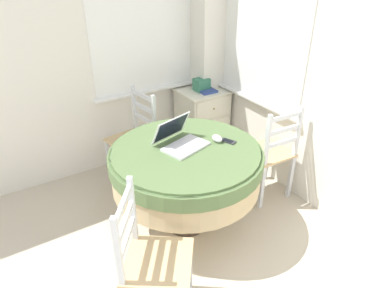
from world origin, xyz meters
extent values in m
cube|color=white|center=(1.36, 3.06, 1.49)|extent=(1.10, 0.01, 1.42)
cube|color=white|center=(1.36, 3.03, 0.77)|extent=(1.18, 0.07, 0.02)
cube|color=white|center=(2.19, 2.23, 1.49)|extent=(0.01, 1.10, 1.42)
cube|color=white|center=(2.16, 2.23, 0.77)|extent=(0.07, 1.18, 0.02)
cube|color=white|center=(2.05, 2.92, 1.27)|extent=(0.28, 0.28, 2.55)
cylinder|color=#4C3D2D|center=(1.09, 1.79, 0.01)|extent=(0.36, 0.36, 0.03)
cylinder|color=#4C3D2D|center=(1.09, 1.79, 0.37)|extent=(0.11, 0.11, 0.69)
cylinder|color=tan|center=(1.09, 1.79, 0.57)|extent=(1.17, 1.17, 0.30)
cylinder|color=#567042|center=(1.09, 1.79, 0.66)|extent=(1.20, 1.20, 0.11)
cylinder|color=#567042|center=(1.09, 1.79, 0.73)|extent=(1.14, 1.14, 0.02)
cube|color=silver|center=(1.10, 1.81, 0.75)|extent=(0.39, 0.31, 0.02)
cube|color=silver|center=(1.09, 1.82, 0.76)|extent=(0.33, 0.21, 0.00)
cube|color=silver|center=(1.05, 1.96, 0.85)|extent=(0.36, 0.19, 0.20)
cube|color=black|center=(1.05, 1.96, 0.86)|extent=(0.32, 0.17, 0.18)
ellipsoid|color=white|center=(1.36, 1.76, 0.76)|extent=(0.07, 0.10, 0.05)
cube|color=#2D2D33|center=(1.43, 1.71, 0.74)|extent=(0.10, 0.14, 0.01)
cube|color=black|center=(1.43, 1.71, 0.75)|extent=(0.08, 0.10, 0.00)
cube|color=tan|center=(0.97, 2.64, 0.46)|extent=(0.45, 0.45, 0.02)
cube|color=silver|center=(0.78, 2.78, 0.22)|extent=(0.04, 0.04, 0.45)
cube|color=silver|center=(0.83, 2.45, 0.22)|extent=(0.04, 0.04, 0.45)
cube|color=silver|center=(1.12, 2.84, 0.22)|extent=(0.04, 0.04, 0.45)
cube|color=silver|center=(1.17, 2.50, 0.22)|extent=(0.04, 0.04, 0.45)
cube|color=silver|center=(1.12, 2.84, 0.70)|extent=(0.04, 0.04, 0.46)
cube|color=silver|center=(1.17, 2.50, 0.70)|extent=(0.04, 0.04, 0.46)
cube|color=silver|center=(1.14, 2.67, 0.87)|extent=(0.07, 0.34, 0.04)
cube|color=silver|center=(1.14, 2.67, 0.75)|extent=(0.07, 0.34, 0.04)
cube|color=silver|center=(1.14, 2.67, 0.63)|extent=(0.07, 0.34, 0.04)
cube|color=tan|center=(1.94, 1.77, 0.46)|extent=(0.41, 0.42, 0.02)
cube|color=silver|center=(2.12, 1.93, 0.22)|extent=(0.04, 0.04, 0.45)
cube|color=silver|center=(1.78, 1.95, 0.22)|extent=(0.04, 0.04, 0.45)
cube|color=silver|center=(2.11, 1.59, 0.22)|extent=(0.04, 0.04, 0.45)
cube|color=silver|center=(1.77, 1.61, 0.22)|extent=(0.04, 0.04, 0.45)
cube|color=silver|center=(2.11, 1.59, 0.70)|extent=(0.03, 0.03, 0.46)
cube|color=silver|center=(1.77, 1.61, 0.70)|extent=(0.03, 0.03, 0.46)
cube|color=silver|center=(1.94, 1.60, 0.87)|extent=(0.34, 0.04, 0.04)
cube|color=silver|center=(1.94, 1.60, 0.75)|extent=(0.34, 0.04, 0.04)
cube|color=silver|center=(1.94, 1.60, 0.63)|extent=(0.34, 0.04, 0.04)
cube|color=tan|center=(0.51, 1.16, 0.46)|extent=(0.55, 0.55, 0.02)
cube|color=silver|center=(0.75, 1.19, 0.22)|extent=(0.05, 0.05, 0.45)
cube|color=silver|center=(0.47, 1.40, 0.22)|extent=(0.05, 0.05, 0.45)
cube|color=silver|center=(0.27, 1.12, 0.70)|extent=(0.04, 0.04, 0.46)
cube|color=silver|center=(0.47, 1.40, 0.70)|extent=(0.04, 0.04, 0.46)
cube|color=silver|center=(0.37, 1.26, 0.87)|extent=(0.22, 0.29, 0.04)
cube|color=silver|center=(0.37, 1.26, 0.75)|extent=(0.22, 0.29, 0.04)
cube|color=silver|center=(0.37, 1.26, 0.63)|extent=(0.22, 0.29, 0.04)
cube|color=silver|center=(1.91, 2.81, 0.36)|extent=(0.48, 0.44, 0.72)
cube|color=silver|center=(1.91, 2.81, 0.73)|extent=(0.51, 0.46, 0.02)
cube|color=white|center=(1.91, 2.58, 0.60)|extent=(0.43, 0.01, 0.20)
sphere|color=olive|center=(1.91, 2.58, 0.60)|extent=(0.02, 0.02, 0.02)
cube|color=white|center=(1.91, 2.58, 0.36)|extent=(0.43, 0.01, 0.20)
sphere|color=olive|center=(1.91, 2.58, 0.36)|extent=(0.02, 0.02, 0.02)
cube|color=white|center=(1.91, 2.58, 0.12)|extent=(0.43, 0.01, 0.20)
sphere|color=olive|center=(1.91, 2.58, 0.12)|extent=(0.02, 0.02, 0.02)
cube|color=#387A5B|center=(1.90, 2.81, 0.80)|extent=(0.16, 0.13, 0.13)
cube|color=#33478C|center=(1.93, 2.76, 0.75)|extent=(0.18, 0.22, 0.02)
camera|label=1|loc=(-0.08, -0.16, 2.04)|focal=32.00mm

